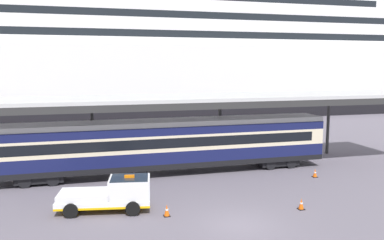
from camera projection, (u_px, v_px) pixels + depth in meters
ground_plane at (239, 224)px, 21.03m from camera, size 400.00×400.00×0.00m
cruise_ship at (36, 37)px, 65.57m from camera, size 136.60×27.80×37.06m
platform_canopy at (165, 100)px, 30.52m from camera, size 42.53×5.75×5.82m
train_carriage at (166, 144)px, 30.58m from camera, size 25.12×2.81×4.11m
service_truck at (113, 193)px, 22.98m from camera, size 5.47×2.92×2.02m
traffic_cone_near at (167, 211)px, 22.10m from camera, size 0.36×0.36×0.65m
traffic_cone_mid at (301, 204)px, 23.15m from camera, size 0.36×0.36×0.65m
traffic_cone_far at (315, 173)px, 29.80m from camera, size 0.36×0.36×0.64m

